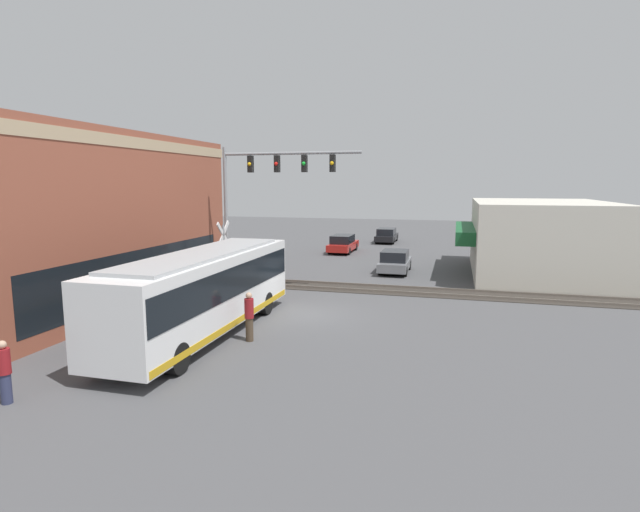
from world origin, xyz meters
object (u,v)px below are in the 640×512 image
at_px(parked_car_red, 343,244).
at_px(city_bus, 204,290).
at_px(pedestrian_near_bus, 249,316).
at_px(parked_car_grey, 395,262).
at_px(parked_car_black, 387,236).
at_px(pedestrian_by_lamp, 4,372).
at_px(crossing_signal, 224,250).

bearing_deg(parked_car_red, city_bus, 180.00).
bearing_deg(city_bus, pedestrian_near_bus, -97.72).
relative_size(parked_car_grey, pedestrian_near_bus, 2.28).
height_order(parked_car_red, parked_car_black, parked_car_red).
bearing_deg(pedestrian_near_bus, parked_car_red, 4.57).
xyz_separation_m(city_bus, parked_car_black, (32.12, -2.60, -1.12)).
xyz_separation_m(pedestrian_by_lamp, pedestrian_near_bus, (6.60, -4.11, 0.07)).
relative_size(crossing_signal, parked_car_grey, 0.91).
distance_m(parked_car_grey, parked_car_red, 10.07).
bearing_deg(pedestrian_near_bus, parked_car_grey, -12.34).
bearing_deg(pedestrian_near_bus, crossing_signal, 31.92).
bearing_deg(city_bus, parked_car_red, -0.00).
xyz_separation_m(parked_car_red, parked_car_black, (8.08, -2.60, -0.03)).
height_order(city_bus, parked_car_black, city_bus).
xyz_separation_m(parked_car_black, pedestrian_near_bus, (-32.39, 0.66, 0.29)).
relative_size(parked_car_black, pedestrian_near_bus, 2.47).
distance_m(crossing_signal, parked_car_black, 25.52).
height_order(crossing_signal, pedestrian_near_bus, crossing_signal).
bearing_deg(city_bus, parked_car_grey, -19.15).
relative_size(crossing_signal, parked_car_black, 0.84).
relative_size(crossing_signal, pedestrian_near_bus, 2.06).
relative_size(parked_car_black, pedestrian_by_lamp, 2.64).
relative_size(parked_car_grey, parked_car_red, 0.89).
xyz_separation_m(parked_car_red, pedestrian_near_bus, (-24.31, -1.94, 0.26)).
distance_m(city_bus, pedestrian_by_lamp, 7.25).
xyz_separation_m(city_bus, parked_car_red, (24.04, -0.00, -1.09)).
xyz_separation_m(parked_car_grey, parked_car_red, (8.50, 5.40, 0.01)).
height_order(crossing_signal, parked_car_grey, crossing_signal).
distance_m(parked_car_red, pedestrian_near_bus, 24.39).
xyz_separation_m(parked_car_grey, pedestrian_near_bus, (-15.81, 3.46, 0.27)).
bearing_deg(pedestrian_by_lamp, parked_car_black, -6.97).
xyz_separation_m(crossing_signal, pedestrian_near_bus, (-7.48, -4.66, -1.35)).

